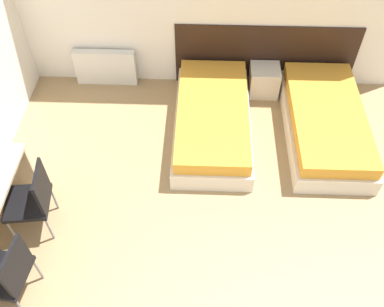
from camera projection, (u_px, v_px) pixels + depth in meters
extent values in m
cube|color=black|center=(265.00, 56.00, 6.12)|extent=(2.58, 0.03, 0.97)
cube|color=beige|center=(212.00, 124.00, 5.73)|extent=(0.99, 2.03, 0.26)
cube|color=gold|center=(213.00, 112.00, 5.56)|extent=(0.91, 1.95, 0.18)
cube|color=beige|center=(323.00, 127.00, 5.70)|extent=(0.99, 2.03, 0.26)
cube|color=gold|center=(327.00, 115.00, 5.53)|extent=(0.91, 1.95, 0.18)
cube|color=beige|center=(264.00, 80.00, 6.18)|extent=(0.42, 0.38, 0.43)
cube|color=silver|center=(106.00, 67.00, 6.28)|extent=(0.89, 0.12, 0.56)
cube|color=#C6B28E|center=(9.00, 167.00, 4.94)|extent=(0.55, 0.04, 0.74)
cube|color=black|center=(28.00, 203.00, 4.55)|extent=(0.51, 0.51, 0.05)
cube|color=black|center=(42.00, 187.00, 4.37)|extent=(0.08, 0.41, 0.46)
cylinder|color=slate|center=(12.00, 231.00, 4.58)|extent=(0.02, 0.02, 0.40)
cylinder|color=slate|center=(18.00, 201.00, 4.84)|extent=(0.02, 0.02, 0.40)
cylinder|color=slate|center=(50.00, 229.00, 4.60)|extent=(0.02, 0.02, 0.40)
cylinder|color=slate|center=(54.00, 198.00, 4.86)|extent=(0.02, 0.02, 0.40)
cube|color=black|center=(3.00, 275.00, 4.02)|extent=(0.51, 0.51, 0.05)
cube|color=black|center=(16.00, 266.00, 3.80)|extent=(0.08, 0.41, 0.46)
cylinder|color=slate|center=(1.00, 263.00, 4.34)|extent=(0.02, 0.02, 0.40)
cylinder|color=slate|center=(38.00, 269.00, 4.30)|extent=(0.02, 0.02, 0.40)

